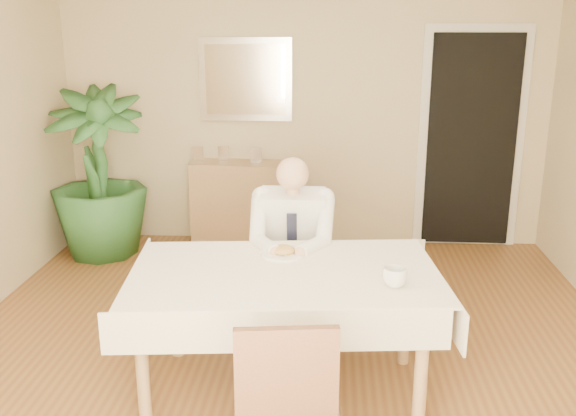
# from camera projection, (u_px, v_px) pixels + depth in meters

# --- Properties ---
(room) EXTENTS (5.00, 5.02, 2.60)m
(room) POSITION_uv_depth(u_px,v_px,m) (284.00, 166.00, 3.58)
(room) COLOR brown
(room) RESTS_ON ground
(window) EXTENTS (1.34, 0.04, 1.44)m
(window) POSITION_uv_depth(u_px,v_px,m) (182.00, 381.00, 1.17)
(window) COLOR white
(window) RESTS_ON room
(doorway) EXTENTS (0.96, 0.07, 2.10)m
(doorway) POSITION_uv_depth(u_px,v_px,m) (471.00, 142.00, 5.92)
(doorway) COLOR white
(doorway) RESTS_ON ground
(mirror) EXTENTS (0.86, 0.04, 0.76)m
(mirror) POSITION_uv_depth(u_px,v_px,m) (245.00, 80.00, 5.91)
(mirror) COLOR silver
(mirror) RESTS_ON room
(dining_table) EXTENTS (1.81, 1.18, 0.75)m
(dining_table) POSITION_uv_depth(u_px,v_px,m) (285.00, 285.00, 3.56)
(dining_table) COLOR #997C52
(dining_table) RESTS_ON ground
(chair_far) EXTENTS (0.47, 0.47, 0.92)m
(chair_far) POSITION_uv_depth(u_px,v_px,m) (294.00, 254.00, 4.45)
(chair_far) COLOR #432A1A
(chair_far) RESTS_ON ground
(chair_near) EXTENTS (0.48, 0.48, 0.91)m
(chair_near) POSITION_uv_depth(u_px,v_px,m) (288.00, 399.00, 2.77)
(chair_near) COLOR #432A1A
(chair_near) RESTS_ON ground
(seated_man) EXTENTS (0.48, 0.72, 1.24)m
(seated_man) POSITION_uv_depth(u_px,v_px,m) (292.00, 245.00, 4.12)
(seated_man) COLOR white
(seated_man) RESTS_ON ground
(plate) EXTENTS (0.26, 0.26, 0.02)m
(plate) POSITION_uv_depth(u_px,v_px,m) (283.00, 254.00, 3.77)
(plate) COLOR white
(plate) RESTS_ON dining_table
(food) EXTENTS (0.14, 0.14, 0.06)m
(food) POSITION_uv_depth(u_px,v_px,m) (283.00, 250.00, 3.76)
(food) COLOR olive
(food) RESTS_ON dining_table
(knife) EXTENTS (0.01, 0.13, 0.01)m
(knife) POSITION_uv_depth(u_px,v_px,m) (289.00, 255.00, 3.71)
(knife) COLOR silver
(knife) RESTS_ON dining_table
(fork) EXTENTS (0.01, 0.13, 0.01)m
(fork) POSITION_uv_depth(u_px,v_px,m) (275.00, 254.00, 3.71)
(fork) COLOR silver
(fork) RESTS_ON dining_table
(coffee_mug) EXTENTS (0.16, 0.16, 0.10)m
(coffee_mug) POSITION_uv_depth(u_px,v_px,m) (395.00, 277.00, 3.32)
(coffee_mug) COLOR white
(coffee_mug) RESTS_ON dining_table
(sideboard) EXTENTS (1.02, 0.41, 0.80)m
(sideboard) POSITION_uv_depth(u_px,v_px,m) (246.00, 204.00, 6.09)
(sideboard) COLOR #997C52
(sideboard) RESTS_ON ground
(photo_frame_left) EXTENTS (0.10, 0.02, 0.14)m
(photo_frame_left) POSITION_uv_depth(u_px,v_px,m) (198.00, 154.00, 6.02)
(photo_frame_left) COLOR silver
(photo_frame_left) RESTS_ON sideboard
(photo_frame_center) EXTENTS (0.10, 0.02, 0.14)m
(photo_frame_center) POSITION_uv_depth(u_px,v_px,m) (223.00, 154.00, 6.03)
(photo_frame_center) COLOR silver
(photo_frame_center) RESTS_ON sideboard
(photo_frame_right) EXTENTS (0.10, 0.02, 0.14)m
(photo_frame_right) POSITION_uv_depth(u_px,v_px,m) (256.00, 155.00, 5.97)
(photo_frame_right) COLOR silver
(photo_frame_right) RESTS_ON sideboard
(potted_palm) EXTENTS (1.06, 1.06, 1.53)m
(potted_palm) POSITION_uv_depth(u_px,v_px,m) (98.00, 173.00, 5.73)
(potted_palm) COLOR #224F21
(potted_palm) RESTS_ON ground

